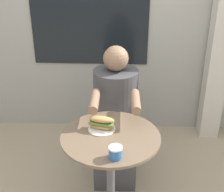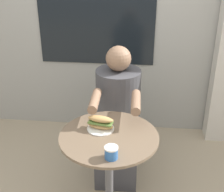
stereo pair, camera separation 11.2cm
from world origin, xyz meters
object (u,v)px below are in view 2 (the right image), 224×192
Objects in this scene: diner_chair at (120,105)px; sandwich_on_plate at (101,124)px; seated_diner at (118,124)px; drink_cup at (111,152)px; cafe_table at (109,160)px.

diner_chair reaches higher than sandwich_on_plate.
seated_diner is at bearing 89.28° from diner_chair.
sandwich_on_plate is 0.34m from drink_cup.
cafe_table is 0.27m from sandwich_on_plate.
seated_diner is at bearing 92.01° from drink_cup.
drink_cup is at bearing 90.37° from diner_chair.
drink_cup is (0.11, -0.32, -0.00)m from sandwich_on_plate.
sandwich_on_plate reaches higher than drink_cup.
cafe_table is 0.89m from diner_chair.
cafe_table is at bearing 99.65° from drink_cup.
drink_cup is at bearing -80.35° from cafe_table.
drink_cup reaches higher than cafe_table.
cafe_table is at bearing 87.34° from seated_diner.
cafe_table is 8.78× the size of drink_cup.
seated_diner is (0.01, 0.54, -0.03)m from cafe_table.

